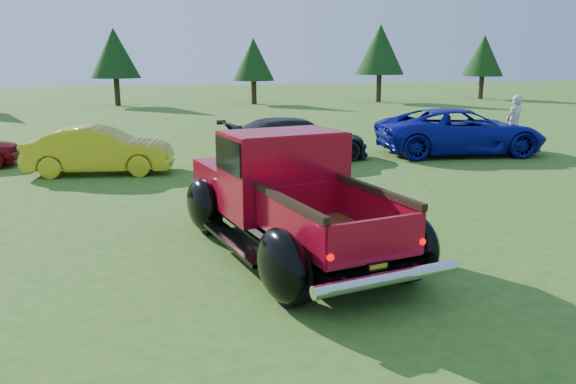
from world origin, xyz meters
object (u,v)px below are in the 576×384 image
at_px(spectator, 514,124).
at_px(show_car_grey, 296,139).
at_px(show_car_yellow, 100,150).
at_px(show_car_blue, 460,131).
at_px(tree_far_east, 484,56).
at_px(tree_mid_left, 114,53).
at_px(tree_mid_right, 254,60).
at_px(tree_east, 380,50).
at_px(pickup_truck, 283,193).

bearing_deg(spectator, show_car_grey, -25.93).
distance_m(show_car_yellow, spectator, 12.90).
bearing_deg(show_car_blue, tree_far_east, -27.14).
relative_size(tree_mid_left, spectator, 2.62).
bearing_deg(show_car_yellow, tree_mid_right, -13.04).
distance_m(show_car_blue, spectator, 1.79).
relative_size(show_car_grey, spectator, 2.39).
height_order(tree_far_east, show_car_yellow, tree_far_east).
height_order(show_car_yellow, spectator, spectator).
xyz_separation_m(tree_mid_right, tree_east, (9.00, -0.50, 0.68)).
bearing_deg(tree_mid_left, show_car_blue, -63.85).
relative_size(tree_mid_right, spectator, 2.31).
height_order(tree_mid_left, tree_mid_right, tree_mid_left).
bearing_deg(spectator, tree_far_east, -143.50).
distance_m(tree_far_east, pickup_truck, 38.27).
distance_m(tree_east, show_car_grey, 24.80).
distance_m(tree_mid_left, tree_far_east, 27.00).
distance_m(pickup_truck, spectator, 12.03).
xyz_separation_m(show_car_blue, spectator, (1.75, -0.31, 0.21)).
xyz_separation_m(tree_east, show_car_grey, (-12.18, -21.39, -3.00)).
bearing_deg(pickup_truck, spectator, 26.15).
distance_m(tree_mid_right, show_car_blue, 22.29).
bearing_deg(pickup_truck, show_car_blue, 32.98).
xyz_separation_m(tree_mid_left, tree_east, (18.00, -1.50, 0.27)).
distance_m(show_car_grey, spectator, 7.27).
distance_m(tree_east, spectator, 22.58).
relative_size(pickup_truck, show_car_yellow, 1.42).
bearing_deg(pickup_truck, tree_mid_left, 85.84).
distance_m(tree_east, show_car_yellow, 28.38).
relative_size(tree_far_east, show_car_blue, 0.89).
bearing_deg(tree_mid_right, pickup_truck, -100.68).
xyz_separation_m(tree_east, show_car_blue, (-6.68, -21.55, -2.91)).
relative_size(tree_mid_left, show_car_grey, 1.10).
xyz_separation_m(tree_east, spectator, (-4.93, -21.87, -2.70)).
distance_m(tree_far_east, show_car_blue, 27.58).
distance_m(tree_mid_right, tree_east, 9.04).
relative_size(tree_east, show_car_grey, 1.19).
xyz_separation_m(tree_mid_left, show_car_blue, (11.32, -23.05, -2.64)).
xyz_separation_m(show_car_yellow, show_car_blue, (11.14, 0.32, 0.11)).
distance_m(tree_far_east, show_car_grey, 30.93).
relative_size(tree_mid_right, tree_far_east, 0.92).
bearing_deg(pickup_truck, tree_far_east, 41.33).
xyz_separation_m(tree_mid_left, pickup_truck, (3.43, -30.56, -2.47)).
xyz_separation_m(tree_mid_right, pickup_truck, (-5.57, -29.56, -2.06)).
bearing_deg(show_car_grey, show_car_blue, -99.42).
bearing_deg(pickup_truck, tree_east, 52.80).
bearing_deg(tree_mid_right, spectator, -79.69).
xyz_separation_m(show_car_grey, spectator, (7.25, -0.48, 0.29)).
distance_m(pickup_truck, show_car_yellow, 7.89).
bearing_deg(tree_mid_left, tree_far_east, -1.06).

